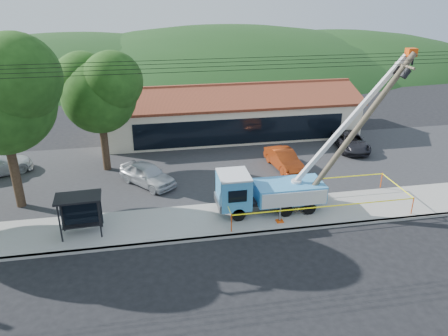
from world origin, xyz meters
The scene contains 16 objects.
ground centered at (0.00, 0.00, 0.00)m, with size 120.00×120.00×0.00m, color black.
curb centered at (0.00, 2.10, 0.07)m, with size 60.00×0.25×0.15m, color #9C9A92.
sidewalk centered at (0.00, 4.00, 0.07)m, with size 60.00×4.00×0.15m, color #9C9A92.
parking_lot centered at (0.00, 12.00, 0.05)m, with size 60.00×12.00×0.10m, color #28282B.
strip_mall centered at (4.00, 19.98, 1.88)m, with size 22.50×8.53×4.67m.
tree_lot centered at (-7.00, 13.00, 6.21)m, with size 6.30×5.60×8.94m.
hill_west centered at (-15.00, 55.00, 0.00)m, with size 78.40×56.00×28.00m, color #1A3D16.
hill_center centered at (10.00, 55.00, 0.00)m, with size 89.60×64.00×32.00m, color #1A3D16.
hill_east centered at (30.00, 55.00, 0.00)m, with size 72.80×52.00×26.00m, color #1A3D16.
utility_truck centered at (3.17, 4.55, 1.61)m, with size 11.39×3.50×9.58m.
leaning_pole centered at (8.21, 4.05, 5.28)m, with size 6.59×1.88×9.52m.
bus_shelter centered at (-7.82, 3.90, 1.87)m, with size 2.51×1.61×2.36m.
caution_tape centered at (5.99, 4.29, 0.95)m, with size 11.23×3.75×1.08m.
car_silver centered at (-4.05, 9.70, 0.00)m, with size 1.80×4.48×1.53m, color silver.
car_red centered at (6.13, 10.73, 0.00)m, with size 1.51×4.33×1.43m, color #A53710.
car_dark centered at (12.90, 13.57, 0.00)m, with size 2.26×4.90×1.36m, color black.
Camera 1 is at (-3.91, -18.33, 13.22)m, focal length 35.00 mm.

